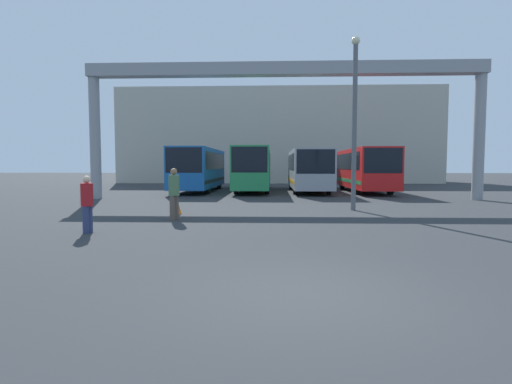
{
  "coord_description": "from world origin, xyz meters",
  "views": [
    {
      "loc": [
        -0.6,
        -5.69,
        1.92
      ],
      "look_at": [
        -1.62,
        18.76,
        0.3
      ],
      "focal_mm": 28.0,
      "sensor_mm": 36.0,
      "label": 1
    }
  ],
  "objects_px": {
    "pedestrian_near_left": "(174,193)",
    "traffic_cone": "(176,206)",
    "bus_slot_1": "(254,167)",
    "lamp_post": "(355,116)",
    "pedestrian_far_center": "(87,203)",
    "bus_slot_2": "(308,168)",
    "bus_slot_3": "(364,167)",
    "bus_slot_0": "(199,167)"
  },
  "relations": [
    {
      "from": "pedestrian_near_left",
      "to": "traffic_cone",
      "type": "xyz_separation_m",
      "value": [
        -0.33,
        1.69,
        -0.63
      ]
    },
    {
      "from": "bus_slot_1",
      "to": "lamp_post",
      "type": "bearing_deg",
      "value": -69.06
    },
    {
      "from": "pedestrian_far_center",
      "to": "lamp_post",
      "type": "bearing_deg",
      "value": 138.26
    },
    {
      "from": "bus_slot_2",
      "to": "bus_slot_3",
      "type": "xyz_separation_m",
      "value": [
        4.06,
        -0.15,
        0.04
      ]
    },
    {
      "from": "bus_slot_2",
      "to": "traffic_cone",
      "type": "distance_m",
      "value": 15.5
    },
    {
      "from": "bus_slot_0",
      "to": "bus_slot_3",
      "type": "xyz_separation_m",
      "value": [
        12.17,
        -0.26,
        -0.03
      ]
    },
    {
      "from": "traffic_cone",
      "to": "bus_slot_0",
      "type": "bearing_deg",
      "value": 96.78
    },
    {
      "from": "bus_slot_2",
      "to": "lamp_post",
      "type": "relative_size",
      "value": 1.41
    },
    {
      "from": "bus_slot_2",
      "to": "pedestrian_far_center",
      "type": "relative_size",
      "value": 6.32
    },
    {
      "from": "bus_slot_3",
      "to": "pedestrian_far_center",
      "type": "distance_m",
      "value": 21.95
    },
    {
      "from": "bus_slot_0",
      "to": "bus_slot_1",
      "type": "bearing_deg",
      "value": 5.41
    },
    {
      "from": "bus_slot_0",
      "to": "pedestrian_near_left",
      "type": "xyz_separation_m",
      "value": [
        2.02,
        -15.85,
        -0.84
      ]
    },
    {
      "from": "pedestrian_far_center",
      "to": "bus_slot_0",
      "type": "bearing_deg",
      "value": -166.49
    },
    {
      "from": "bus_slot_0",
      "to": "pedestrian_far_center",
      "type": "xyz_separation_m",
      "value": [
        0.22,
        -18.65,
        -0.95
      ]
    },
    {
      "from": "pedestrian_far_center",
      "to": "pedestrian_near_left",
      "type": "relative_size",
      "value": 0.89
    },
    {
      "from": "bus_slot_2",
      "to": "traffic_cone",
      "type": "height_order",
      "value": "bus_slot_2"
    },
    {
      "from": "traffic_cone",
      "to": "bus_slot_3",
      "type": "bearing_deg",
      "value": 52.95
    },
    {
      "from": "pedestrian_far_center",
      "to": "pedestrian_near_left",
      "type": "xyz_separation_m",
      "value": [
        1.79,
        2.81,
        0.1
      ]
    },
    {
      "from": "bus_slot_1",
      "to": "bus_slot_2",
      "type": "height_order",
      "value": "bus_slot_1"
    },
    {
      "from": "bus_slot_1",
      "to": "bus_slot_3",
      "type": "xyz_separation_m",
      "value": [
        8.11,
        -0.65,
        -0.05
      ]
    },
    {
      "from": "bus_slot_3",
      "to": "pedestrian_near_left",
      "type": "xyz_separation_m",
      "value": [
        -10.15,
        -15.59,
        -0.82
      ]
    },
    {
      "from": "bus_slot_3",
      "to": "lamp_post",
      "type": "height_order",
      "value": "lamp_post"
    },
    {
      "from": "bus_slot_3",
      "to": "bus_slot_1",
      "type": "bearing_deg",
      "value": 175.45
    },
    {
      "from": "pedestrian_near_left",
      "to": "lamp_post",
      "type": "height_order",
      "value": "lamp_post"
    },
    {
      "from": "bus_slot_1",
      "to": "bus_slot_0",
      "type": "bearing_deg",
      "value": -174.59
    },
    {
      "from": "bus_slot_2",
      "to": "bus_slot_3",
      "type": "height_order",
      "value": "bus_slot_3"
    },
    {
      "from": "bus_slot_3",
      "to": "pedestrian_far_center",
      "type": "bearing_deg",
      "value": -123.01
    },
    {
      "from": "pedestrian_near_left",
      "to": "bus_slot_2",
      "type": "bearing_deg",
      "value": 7.11
    },
    {
      "from": "bus_slot_3",
      "to": "lamp_post",
      "type": "bearing_deg",
      "value": -104.76
    },
    {
      "from": "bus_slot_1",
      "to": "pedestrian_far_center",
      "type": "height_order",
      "value": "bus_slot_1"
    },
    {
      "from": "traffic_cone",
      "to": "lamp_post",
      "type": "bearing_deg",
      "value": 13.26
    },
    {
      "from": "bus_slot_0",
      "to": "lamp_post",
      "type": "xyz_separation_m",
      "value": [
        8.96,
        -12.44,
        2.21
      ]
    },
    {
      "from": "bus_slot_0",
      "to": "pedestrian_near_left",
      "type": "bearing_deg",
      "value": -82.75
    },
    {
      "from": "bus_slot_0",
      "to": "bus_slot_2",
      "type": "bearing_deg",
      "value": -0.82
    },
    {
      "from": "bus_slot_3",
      "to": "traffic_cone",
      "type": "distance_m",
      "value": 17.47
    },
    {
      "from": "bus_slot_2",
      "to": "pedestrian_near_left",
      "type": "bearing_deg",
      "value": -111.19
    },
    {
      "from": "traffic_cone",
      "to": "lamp_post",
      "type": "relative_size",
      "value": 0.09
    },
    {
      "from": "bus_slot_2",
      "to": "pedestrian_near_left",
      "type": "relative_size",
      "value": 5.65
    },
    {
      "from": "bus_slot_0",
      "to": "bus_slot_1",
      "type": "height_order",
      "value": "bus_slot_1"
    },
    {
      "from": "traffic_cone",
      "to": "pedestrian_far_center",
      "type": "bearing_deg",
      "value": -107.96
    },
    {
      "from": "bus_slot_0",
      "to": "pedestrian_far_center",
      "type": "height_order",
      "value": "bus_slot_0"
    },
    {
      "from": "bus_slot_3",
      "to": "pedestrian_near_left",
      "type": "distance_m",
      "value": 18.62
    }
  ]
}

